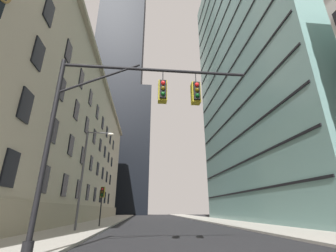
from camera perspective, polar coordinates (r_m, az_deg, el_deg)
name	(u,v)px	position (r m, az deg, el deg)	size (l,w,h in m)	color
station_building	(39,136)	(39.16, -30.08, -2.17)	(16.86, 67.17, 24.33)	#B2A88E
dark_skyscraper	(120,63)	(112.65, -12.05, 15.54)	(29.76, 29.76, 225.84)	black
glass_office_midrise	(276,58)	(47.76, 25.85, 15.33)	(19.36, 34.88, 56.05)	gray
traffic_signal_mast	(133,108)	(9.93, -8.88, 4.58)	(8.69, 0.63, 7.95)	black
traffic_light_far_left	(102,194)	(24.86, -16.39, -16.36)	(0.40, 0.63, 3.72)	black
street_lamppost	(87,168)	(20.57, -19.92, -10.03)	(2.43, 0.32, 8.17)	#47474C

